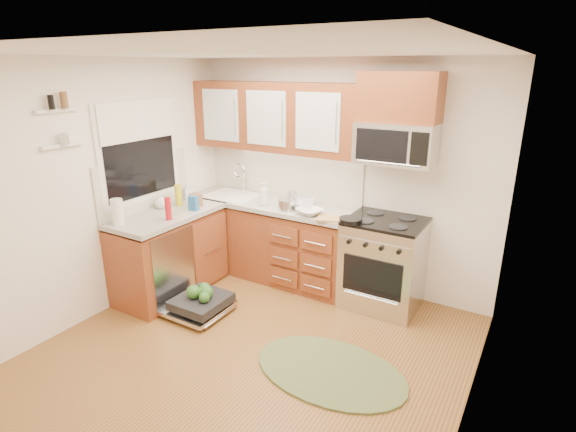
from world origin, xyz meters
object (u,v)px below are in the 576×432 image
Objects in this scene: dishwasher at (199,304)px; paper_towel_roll at (117,212)px; range at (383,263)px; skillet at (351,220)px; cup at (309,202)px; cutting_board at (332,219)px; bowl_b at (303,204)px; rug at (330,371)px; stock_pot at (287,205)px; bowl_a at (310,212)px; microwave at (396,143)px; sink at (233,205)px; upper_cabinets at (275,117)px.

dishwasher is 2.73× the size of paper_towel_roll.
paper_towel_roll is (-0.72, -0.28, 0.95)m from dishwasher.
skillet is at bearing -138.24° from range.
cup is (-0.63, 0.31, 0.01)m from skillet.
cutting_board reaches higher than dishwasher.
bowl_b reaches higher than range.
paper_towel_roll is (-2.29, -0.12, 1.04)m from rug.
range is 1.19m from stock_pot.
skillet is 0.50m from bowl_a.
cup reaches higher than range.
range is 0.71m from cutting_board.
microwave reaches higher than cup.
cutting_board is 0.48m from bowl_b.
sink is at bearing 109.20° from dishwasher.
skillet is 0.79m from stock_pot.
microwave reaches higher than sink.
range is at bearing 31.97° from paper_towel_roll.
bowl_a is at bearing -61.54° from cup.
rug is at bearing -55.37° from cup.
paper_towel_roll reaches higher than bowl_b.
microwave is at bearing 91.09° from rug.
microwave is 0.97m from cutting_board.
upper_cabinets reaches higher than cup.
microwave is at bearing 34.10° from paper_towel_roll.
range is 1.96m from sink.
sink is 0.47× the size of rug.
cutting_board is 1.18× the size of paper_towel_roll.
bowl_a is at bearing 171.97° from skillet.
rug is at bearing -88.91° from microwave.
microwave is 0.58× the size of rug.
dishwasher is 2.52× the size of bowl_b.
rug is (0.03, -1.29, -0.46)m from range.
upper_cabinets reaches higher than cutting_board.
dishwasher is 3.43× the size of stock_pot.
cutting_board is (-0.53, 1.08, 0.93)m from rug.
paper_towel_roll reaches higher than rug.
upper_cabinets reaches higher than microwave.
paper_towel_roll reaches higher than cutting_board.
stock_pot is at bearing -171.15° from range.
cup is at bearing -176.17° from microwave.
microwave is 3.73× the size of stock_pot.
sink is 1.38m from dishwasher.
bowl_b is (0.99, -0.01, 0.17)m from sink.
stock_pot is (-1.06, -0.29, -0.71)m from microwave.
dishwasher is 5.11× the size of cup.
paper_towel_roll is 2.00m from cup.
paper_towel_roll is at bearing -118.81° from upper_cabinets.
cutting_board is 0.28m from bowl_a.
sink is 4.52× the size of cup.
rug is (1.57, -0.16, -0.09)m from dishwasher.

